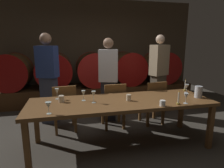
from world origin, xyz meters
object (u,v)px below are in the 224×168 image
chair_left (65,106)px  wine_glass_right (186,96)px  dining_table (121,104)px  wine_barrel_center (93,69)px  wine_barrel_far_right (160,67)px  wine_barrel_far_left (12,72)px  wine_glass_center_left (83,94)px  cup_right (163,103)px  wine_glass_far_left (48,105)px  wine_glass_center_right (94,94)px  guest_center (108,79)px  pitcher (198,92)px  chair_center (114,104)px  cup_center (129,98)px  guest_right (159,75)px  chair_right (154,101)px  wine_barrel_right (127,68)px  candle_left (178,101)px  guest_left (48,78)px  wine_barrel_left (55,70)px  candle_right (185,87)px  wine_glass_left (57,92)px  cup_left (61,99)px

chair_left → wine_glass_right: bearing=143.4°
dining_table → chair_left: (-0.86, 0.70, -0.20)m
wine_barrel_center → wine_barrel_far_right: (2.02, 0.00, 0.00)m
wine_barrel_far_left → wine_glass_center_left: 2.89m
wine_glass_center_left → wine_barrel_center: bearing=78.9°
wine_glass_right → cup_right: wine_glass_right is taller
wine_glass_far_left → wine_glass_center_right: bearing=28.4°
wine_barrel_center → dining_table: bearing=-88.1°
wine_glass_center_left → wine_glass_center_right: (0.14, -0.14, 0.02)m
guest_center → pitcher: bearing=152.1°
chair_center → pitcher: (1.21, -0.77, 0.35)m
cup_center → cup_right: size_ratio=1.16×
wine_barrel_far_left → cup_right: size_ratio=11.13×
chair_left → wine_glass_center_left: bearing=112.2°
wine_glass_right → guest_right: bearing=78.3°
wine_glass_center_left → wine_glass_center_right: size_ratio=0.90×
wine_barrel_far_right → chair_right: (-1.08, -1.88, -0.41)m
guest_right → wine_glass_right: 1.53m
wine_glass_far_left → wine_barrel_right: bearing=56.2°
wine_barrel_center → candle_left: bearing=-74.2°
wine_barrel_far_right → guest_left: 3.37m
wine_barrel_left → wine_glass_center_right: (0.69, -2.55, -0.02)m
candle_right → wine_glass_left: candle_right is taller
guest_center → wine_barrel_left: bearing=-35.4°
guest_center → chair_right: bearing=169.7°
cup_center → wine_barrel_far_left: bearing=131.4°
guest_right → wine_glass_left: bearing=0.3°
guest_right → wine_glass_right: size_ratio=11.80×
wine_glass_left → chair_center: bearing=19.2°
cup_center → guest_left: bearing=135.9°
dining_table → chair_right: bearing=37.5°
wine_barrel_right → guest_center: size_ratio=0.54×
wine_barrel_far_right → wine_glass_center_right: bearing=-132.7°
dining_table → pitcher: pitcher is taller
wine_barrel_right → wine_glass_left: (-1.86, -2.24, -0.03)m
chair_left → wine_glass_right: 2.06m
wine_barrel_center → guest_left: guest_left is taller
cup_center → wine_barrel_center: bearing=94.3°
chair_right → cup_center: 1.06m
chair_right → cup_left: 1.85m
wine_barrel_center → wine_glass_center_right: (-0.34, -2.55, -0.02)m
wine_glass_center_right → cup_right: bearing=-21.9°
pitcher → candle_left: bearing=-154.0°
chair_center → candle_right: size_ratio=4.03×
wine_barrel_center → candle_right: wine_barrel_center is taller
guest_center → candle_left: 1.61m
wine_glass_far_left → wine_glass_center_right: size_ratio=0.87×
wine_barrel_far_right → wine_glass_center_left: size_ratio=5.76×
wine_barrel_left → wine_glass_center_right: 2.65m
wine_barrel_center → wine_glass_left: bearing=-111.3°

